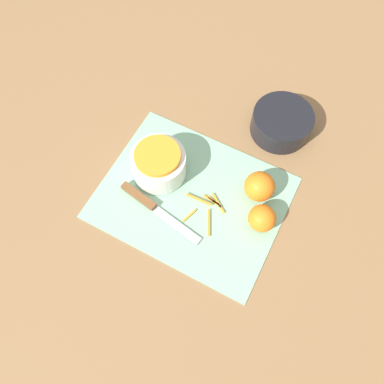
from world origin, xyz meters
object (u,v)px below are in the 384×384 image
Objects in this scene: orange_left at (259,187)px; orange_right at (262,218)px; bowl_speckled at (159,163)px; knife at (147,202)px; bowl_dark at (281,123)px.

orange_left is 1.13× the size of orange_right.
bowl_speckled is at bearing -166.45° from orange_left.
knife is 0.29m from orange_left.
bowl_speckled is 0.27m from orange_left.
bowl_dark is 0.65× the size of knife.
orange_left is (0.24, 0.16, 0.03)m from knife.
orange_left is (0.02, -0.22, 0.01)m from bowl_dark.
bowl_speckled is 0.37m from bowl_dark.
knife is (-0.22, -0.38, -0.02)m from bowl_dark.
knife is at bearing -79.23° from bowl_speckled.
orange_left is at bearing -83.45° from bowl_dark.
knife is 3.69× the size of orange_right.
knife is 3.27× the size of orange_left.
orange_right is (0.30, -0.01, -0.01)m from bowl_speckled.
orange_right reaches higher than bowl_dark.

